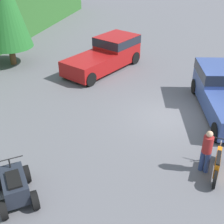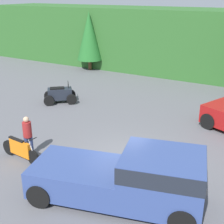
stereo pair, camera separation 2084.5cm
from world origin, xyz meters
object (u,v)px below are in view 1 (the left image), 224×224
Objects in this scene: rider_person at (207,150)px; dirt_bike at (217,164)px; pickup_truck_red at (108,53)px; pickup_truck_second at (224,91)px; quad_atv at (15,187)px.

dirt_bike is at bearing -75.43° from rider_person.
pickup_truck_red reaches higher than rider_person.
pickup_truck_red is 10.99m from rider_person.
pickup_truck_second is 2.58× the size of quad_atv.
pickup_truck_red reaches higher than dirt_bike.
quad_atv is (-8.37, 6.73, -0.50)m from pickup_truck_second.
quad_atv is at bearing 120.82° from dirt_bike.
pickup_truck_second is at bearing 2.33° from dirt_bike.
quad_atv is at bearing -155.71° from pickup_truck_red.
pickup_truck_red is at bearing -38.24° from quad_atv.
dirt_bike is 0.95× the size of quad_atv.
rider_person is (3.16, -6.03, 0.47)m from quad_atv.
rider_person is (-8.92, -6.42, -0.04)m from pickup_truck_red.
pickup_truck_second reaches higher than quad_atv.
pickup_truck_second is at bearing -95.07° from pickup_truck_red.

